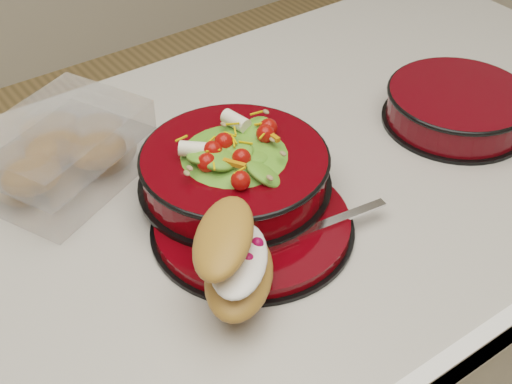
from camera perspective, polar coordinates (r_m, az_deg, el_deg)
island_counter at (r=1.34m, az=3.61°, el=-12.56°), size 1.24×0.74×0.90m
dinner_plate at (r=0.90m, az=-0.22°, el=-2.60°), size 0.26×0.26×0.02m
salad_bowl at (r=0.92m, az=-1.74°, el=2.39°), size 0.26×0.26×0.11m
croissant at (r=0.78m, az=-1.63°, el=-5.29°), size 0.15×0.17×0.08m
fork at (r=0.88m, az=5.23°, el=-2.71°), size 0.18×0.04×0.00m
pastry_box at (r=0.99m, az=-15.17°, el=3.01°), size 0.26×0.23×0.09m
extra_bowl at (r=1.12m, az=15.81°, el=6.68°), size 0.22×0.22×0.05m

